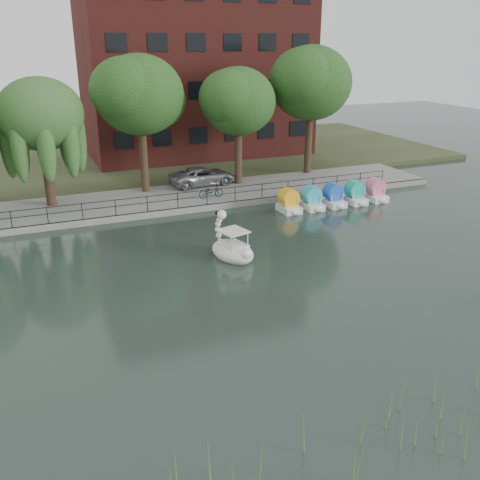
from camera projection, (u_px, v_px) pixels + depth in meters
ground_plane at (265, 299)px, 23.36m from camera, size 120.00×120.00×0.00m
promenade at (167, 199)px, 37.09m from camera, size 40.00×6.00×0.40m
kerb at (179, 211)px, 34.54m from camera, size 40.00×0.25×0.40m
land_strip at (126, 160)px, 49.17m from camera, size 60.00×22.00×0.36m
railing at (178, 196)px, 34.38m from camera, size 32.00×0.05×1.00m
apartment_building at (196, 54)px, 48.41m from camera, size 20.00×10.07×18.00m
willow_mid at (40, 115)px, 33.10m from camera, size 5.32×5.32×8.15m
broadleaf_center at (140, 95)px, 36.02m from camera, size 6.00×6.00×9.25m
broadleaf_right at (238, 102)px, 38.35m from camera, size 5.40×5.40×8.32m
broadleaf_far at (311, 83)px, 41.19m from camera, size 6.30×6.30×9.71m
minivan at (203, 175)px, 39.67m from camera, size 3.08×5.85×1.57m
bicycle at (211, 191)px, 36.55m from camera, size 0.63×1.73×1.00m
swan_boat at (232, 248)px, 27.67m from camera, size 2.40×3.12×2.35m
pedal_boat_row at (333, 197)px, 36.14m from camera, size 7.95×1.70×1.40m
reed_bank at (464, 406)px, 15.67m from camera, size 24.00×2.40×1.20m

